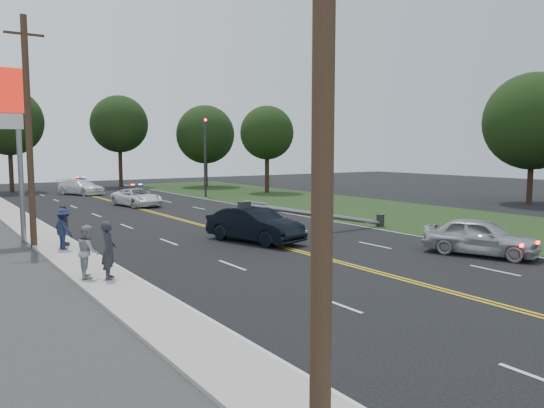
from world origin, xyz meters
TOP-DOWN VIEW (x-y plane):
  - ground at (0.00, 0.00)m, footprint 120.00×120.00m
  - sidewalk at (-8.40, 10.00)m, footprint 1.80×70.00m
  - grass_verge at (13.50, 10.00)m, footprint 12.00×80.00m
  - centerline_yellow at (0.00, 10.00)m, footprint 0.36×80.00m
  - traffic_signal at (8.30, 30.00)m, footprint 0.28×0.41m
  - fallen_streetlight at (4.19, 8.00)m, footprint 9.36×0.44m
  - utility_pole_near at (-9.20, -8.00)m, footprint 1.60×0.28m
  - utility_pole_mid at (-9.20, 12.00)m, footprint 1.60×0.28m
  - tree_6 at (-5.49, 45.48)m, footprint 6.64×6.64m
  - tree_7 at (5.93, 46.59)m, footprint 6.41×6.41m
  - tree_8 at (14.18, 41.61)m, footprint 6.61×6.61m
  - tree_9 at (15.47, 30.78)m, footprint 5.27×5.27m
  - tree_12 at (26.77, 10.23)m, footprint 7.54×7.54m
  - crashed_sedan at (-0.33, 7.79)m, footprint 2.98×5.22m
  - waiting_sedan at (5.73, 0.00)m, footprint 3.30×4.84m
  - emergency_a at (0.47, 25.97)m, footprint 2.97×5.06m
  - emergency_b at (-0.49, 38.64)m, footprint 3.97×5.49m
  - bystander_a at (-8.28, 4.04)m, footprint 0.70×0.82m
  - bystander_b at (-8.78, 4.62)m, footprint 0.84×0.98m
  - bystander_c at (-8.33, 10.16)m, footprint 0.94×1.26m
  - bystander_d at (-8.10, 11.16)m, footprint 0.67×1.12m

SIDE VIEW (x-z plane):
  - ground at x=0.00m, z-range 0.00..0.00m
  - grass_verge at x=13.50m, z-range 0.00..0.01m
  - centerline_yellow at x=0.00m, z-range 0.01..0.01m
  - sidewalk at x=-8.40m, z-range 0.00..0.12m
  - emergency_a at x=0.47m, z-range 0.00..1.32m
  - emergency_b at x=-0.49m, z-range 0.00..1.48m
  - waiting_sedan at x=5.73m, z-range 0.00..1.53m
  - crashed_sedan at x=-0.33m, z-range 0.00..1.63m
  - fallen_streetlight at x=4.19m, z-range -0.04..1.88m
  - bystander_c at x=-8.33m, z-range 0.12..1.86m
  - bystander_b at x=-8.78m, z-range 0.12..1.87m
  - bystander_d at x=-8.10m, z-range 0.12..1.91m
  - bystander_a at x=-8.28m, z-range 0.12..2.02m
  - traffic_signal at x=8.30m, z-range 0.68..7.73m
  - utility_pole_near at x=-9.20m, z-range 0.08..10.08m
  - utility_pole_mid at x=-9.20m, z-range 0.08..10.08m
  - tree_9 at x=15.47m, z-range 1.61..10.15m
  - tree_8 at x=14.18m, z-range 1.31..10.55m
  - tree_12 at x=26.77m, z-range 1.34..11.57m
  - tree_6 at x=-5.49m, z-range 1.82..12.13m
  - tree_7 at x=5.93m, z-range 1.93..12.24m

